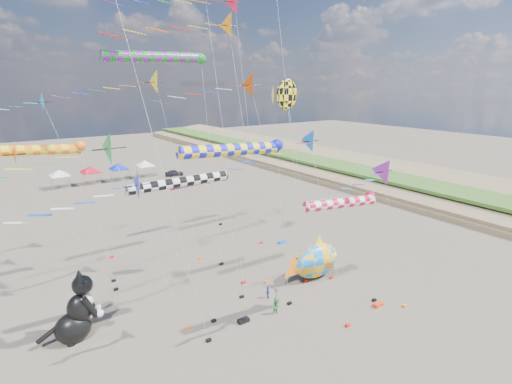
{
  "coord_description": "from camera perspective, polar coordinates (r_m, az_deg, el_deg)",
  "views": [
    {
      "loc": [
        -16.12,
        -13.91,
        17.41
      ],
      "look_at": [
        1.76,
        12.0,
        8.87
      ],
      "focal_mm": 28.0,
      "sensor_mm": 36.0,
      "label": 1
    }
  ],
  "objects": [
    {
      "name": "ground",
      "position": [
        27.5,
        12.38,
        -24.51
      ],
      "size": [
        260.0,
        260.0,
        0.0
      ],
      "primitive_type": "plane",
      "color": "#51473B",
      "rests_on": "ground"
    },
    {
      "name": "delta_kite_0",
      "position": [
        25.5,
        -17.52,
        0.18
      ],
      "size": [
        11.42,
        2.05,
        12.47
      ],
      "color": "#1C29D8",
      "rests_on": "ground"
    },
    {
      "name": "delta_kite_1",
      "position": [
        30.78,
        -4.41,
        22.12
      ],
      "size": [
        10.79,
        1.94,
        22.53
      ],
      "color": "orange",
      "rests_on": "ground"
    },
    {
      "name": "delta_kite_2",
      "position": [
        34.47,
        -1.03,
        14.68
      ],
      "size": [
        13.22,
        2.38,
        18.59
      ],
      "color": "#C7430A",
      "rests_on": "ground"
    },
    {
      "name": "delta_kite_3",
      "position": [
        24.19,
        8.25,
        5.92
      ],
      "size": [
        8.56,
        1.59,
        14.81
      ],
      "color": "blue",
      "rests_on": "ground"
    },
    {
      "name": "delta_kite_4",
      "position": [
        24.79,
        -22.02,
        4.98
      ],
      "size": [
        11.76,
        2.19,
        14.89
      ],
      "color": "#148B47",
      "rests_on": "ground"
    },
    {
      "name": "delta_kite_5",
      "position": [
        40.59,
        -3.91,
        25.58
      ],
      "size": [
        14.61,
        2.75,
        26.42
      ],
      "color": "#EA1C3E",
      "rests_on": "ground"
    },
    {
      "name": "delta_kite_7",
      "position": [
        28.57,
        18.06,
        2.2
      ],
      "size": [
        8.72,
        1.94,
        12.64
      ],
      "color": "purple",
      "rests_on": "ground"
    },
    {
      "name": "delta_kite_8",
      "position": [
        33.21,
        -31.17,
        3.97
      ],
      "size": [
        10.95,
        1.55,
        13.45
      ],
      "color": "#E55808",
      "rests_on": "ground"
    },
    {
      "name": "delta_kite_9",
      "position": [
        40.08,
        -29.48,
        10.66
      ],
      "size": [
        10.67,
        1.76,
        16.87
      ],
      "color": "#1D99D4",
      "rests_on": "ground"
    },
    {
      "name": "delta_kite_10",
      "position": [
        36.64,
        -14.87,
        14.62
      ],
      "size": [
        11.43,
        2.32,
        18.82
      ],
      "color": "yellow",
      "rests_on": "ground"
    },
    {
      "name": "windsock_0",
      "position": [
        48.04,
        -9.02,
        1.19
      ],
      "size": [
        6.69,
        0.71,
        6.36
      ],
      "color": "red",
      "rests_on": "ground"
    },
    {
      "name": "windsock_1",
      "position": [
        26.68,
        -2.71,
        6.02
      ],
      "size": [
        9.25,
        0.88,
        13.66
      ],
      "color": "#1317C4",
      "rests_on": "ground"
    },
    {
      "name": "windsock_2",
      "position": [
        29.05,
        12.57,
        -1.51
      ],
      "size": [
        7.94,
        0.78,
        9.69
      ],
      "color": "red",
      "rests_on": "ground"
    },
    {
      "name": "windsock_3",
      "position": [
        34.99,
        -29.47,
        5.19
      ],
      "size": [
        9.64,
        0.85,
        12.99
      ],
      "color": "orange",
      "rests_on": "ground"
    },
    {
      "name": "windsock_4",
      "position": [
        34.45,
        -13.61,
        18.1
      ],
      "size": [
        9.98,
        0.91,
        19.93
      ],
      "color": "#167D25",
      "rests_on": "ground"
    },
    {
      "name": "windsock_5",
      "position": [
        28.69,
        -10.25,
        1.37
      ],
      "size": [
        8.94,
        0.75,
        11.11
      ],
      "color": "black",
      "rests_on": "ground"
    },
    {
      "name": "angelfish_kite",
      "position": [
        34.96,
        4.2,
        13.49
      ],
      "size": [
        3.74,
        3.02,
        17.86
      ],
      "color": "yellow",
      "rests_on": "ground"
    },
    {
      "name": "cat_inflatable",
      "position": [
        31.37,
        -24.5,
        -14.67
      ],
      "size": [
        3.84,
        2.12,
        5.03
      ],
      "primitive_type": null,
      "rotation": [
        0.0,
        0.0,
        -0.07
      ],
      "color": "black",
      "rests_on": "ground"
    },
    {
      "name": "fish_inflatable",
      "position": [
        37.61,
        8.59,
        -9.68
      ],
      "size": [
        6.4,
        2.09,
        4.18
      ],
      "color": "#1682D9",
      "rests_on": "ground"
    },
    {
      "name": "person_adult",
      "position": [
        33.07,
        2.96,
        -14.78
      ],
      "size": [
        0.79,
        0.72,
        1.81
      ],
      "primitive_type": "imported",
      "rotation": [
        0.0,
        0.0,
        0.55
      ],
      "color": "gray",
      "rests_on": "ground"
    },
    {
      "name": "child_green",
      "position": [
        32.34,
        2.9,
        -16.11
      ],
      "size": [
        0.72,
        0.64,
        1.25
      ],
      "primitive_type": "imported",
      "rotation": [
        0.0,
        0.0,
        -0.31
      ],
      "color": "#217F35",
      "rests_on": "ground"
    },
    {
      "name": "child_blue",
      "position": [
        34.5,
        1.7,
        -14.13
      ],
      "size": [
        0.63,
        0.61,
        1.06
      ],
      "primitive_type": "imported",
      "rotation": [
        0.0,
        0.0,
        0.75
      ],
      "color": "#1F3EA0",
      "rests_on": "ground"
    },
    {
      "name": "kite_bag_1",
      "position": [
        31.65,
        -1.81,
        -17.88
      ],
      "size": [
        0.9,
        0.44,
        0.3
      ],
      "primitive_type": "cube",
      "color": "black",
      "rests_on": "ground"
    },
    {
      "name": "kite_bag_2",
      "position": [
        34.98,
        17.06,
        -15.12
      ],
      "size": [
        0.9,
        0.44,
        0.3
      ],
      "primitive_type": "cube",
      "color": "red",
      "rests_on": "ground"
    },
    {
      "name": "kite_bag_3",
      "position": [
        45.52,
        3.77,
        -7.14
      ],
      "size": [
        0.9,
        0.44,
        0.3
      ],
      "primitive_type": "cube",
      "color": "blue",
      "rests_on": "ground"
    },
    {
      "name": "tent_row",
      "position": [
        77.31,
        -20.86,
        3.55
      ],
      "size": [
        19.2,
        4.2,
        3.8
      ],
      "color": "white",
      "rests_on": "ground"
    },
    {
      "name": "parked_car",
      "position": [
        79.77,
        -11.6,
        2.7
      ],
      "size": [
        3.67,
        1.91,
        1.19
      ],
      "primitive_type": "imported",
      "rotation": [
        0.0,
        0.0,
        1.42
      ],
      "color": "#26262D",
      "rests_on": "ground"
    }
  ]
}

